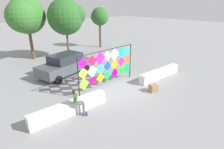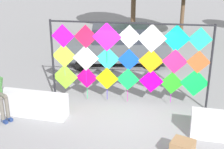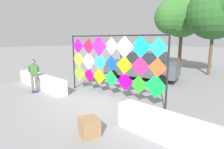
{
  "view_description": "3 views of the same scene",
  "coord_description": "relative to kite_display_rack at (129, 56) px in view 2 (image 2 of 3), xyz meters",
  "views": [
    {
      "loc": [
        -7.82,
        -8.39,
        5.68
      ],
      "look_at": [
        -0.67,
        0.04,
        1.34
      ],
      "focal_mm": 28.92,
      "sensor_mm": 36.0,
      "label": 1
    },
    {
      "loc": [
        1.49,
        -8.09,
        4.52
      ],
      "look_at": [
        -0.57,
        0.25,
        1.31
      ],
      "focal_mm": 48.86,
      "sensor_mm": 36.0,
      "label": 2
    },
    {
      "loc": [
        5.26,
        -4.44,
        2.6
      ],
      "look_at": [
        0.17,
        0.72,
        1.17
      ],
      "focal_mm": 28.89,
      "sensor_mm": 36.0,
      "label": 3
    }
  ],
  "objects": [
    {
      "name": "kite_display_rack",
      "position": [
        0.0,
        0.0,
        0.0
      ],
      "size": [
        5.15,
        0.54,
        2.79
      ],
      "color": "#232328",
      "rests_on": "ground"
    },
    {
      "name": "parked_car",
      "position": [
        -1.28,
        4.16,
        -0.78
      ],
      "size": [
        4.96,
        3.13,
        1.79
      ],
      "color": "#4C5156",
      "rests_on": "ground"
    },
    {
      "name": "plaza_ledge_left",
      "position": [
        -3.86,
        -1.48,
        -1.31
      ],
      "size": [
        4.49,
        0.53,
        0.73
      ],
      "primitive_type": "cube",
      "color": "silver",
      "rests_on": "ground"
    },
    {
      "name": "ground",
      "position": [
        0.21,
        -1.06,
        -1.68
      ],
      "size": [
        120.0,
        120.0,
        0.0
      ],
      "primitive_type": "plane",
      "color": "gray"
    }
  ]
}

